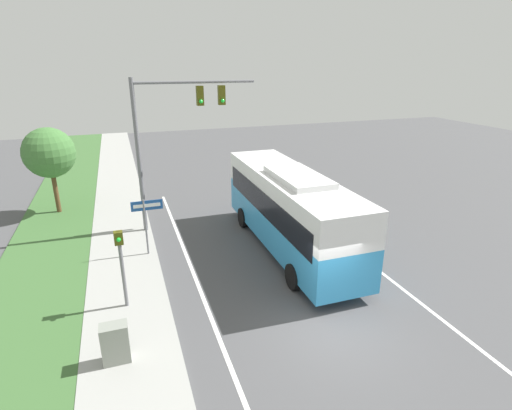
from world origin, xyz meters
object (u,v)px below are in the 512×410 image
at_px(pedestrian_signal, 121,257).
at_px(bus, 290,206).
at_px(street_sign, 146,217).
at_px(utility_cabinet, 115,343).
at_px(signal_gantry, 171,126).

bearing_deg(pedestrian_signal, bus, 18.94).
xyz_separation_m(street_sign, utility_cabinet, (-1.47, -6.53, -1.13)).
distance_m(signal_gantry, street_sign, 4.63).
xyz_separation_m(bus, street_sign, (-6.02, 1.35, -0.21)).
bearing_deg(bus, street_sign, 167.32).
xyz_separation_m(pedestrian_signal, utility_cabinet, (-0.36, -2.73, -1.27)).
distance_m(bus, utility_cabinet, 9.20).
xyz_separation_m(pedestrian_signal, street_sign, (1.11, 3.80, -0.14)).
relative_size(bus, street_sign, 3.90).
distance_m(bus, signal_gantry, 6.75).
bearing_deg(utility_cabinet, signal_gantry, 71.38).
distance_m(street_sign, utility_cabinet, 6.79).
bearing_deg(pedestrian_signal, utility_cabinet, -97.44).
bearing_deg(pedestrian_signal, street_sign, 73.72).
bearing_deg(bus, signal_gantry, 136.83).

